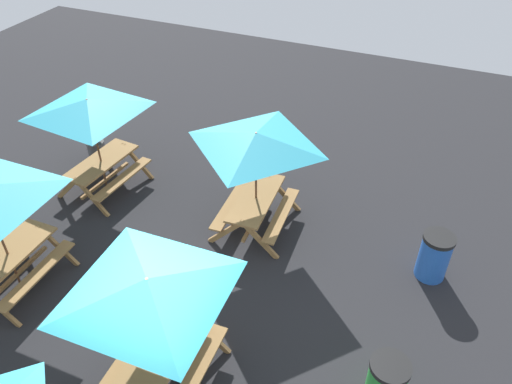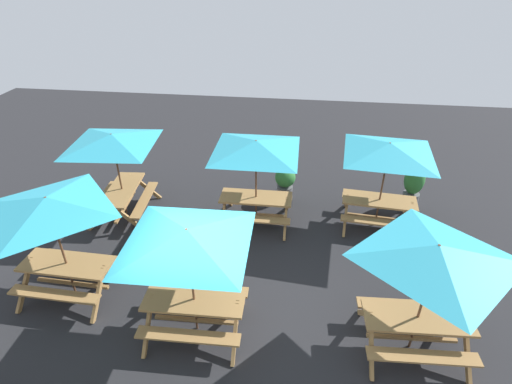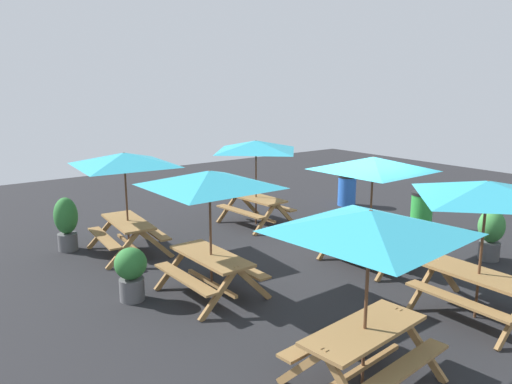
{
  "view_description": "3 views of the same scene",
  "coord_description": "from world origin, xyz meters",
  "px_view_note": "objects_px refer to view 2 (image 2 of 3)",
  "views": [
    {
      "loc": [
        3.81,
        3.24,
        7.12
      ],
      "look_at": [
        -3.52,
        0.17,
        0.9
      ],
      "focal_mm": 35.0,
      "sensor_mm": 36.0,
      "label": 1
    },
    {
      "loc": [
        -1.4,
        5.16,
        6.05
      ],
      "look_at": [
        -0.31,
        -3.31,
        0.9
      ],
      "focal_mm": 28.0,
      "sensor_mm": 36.0,
      "label": 2
    },
    {
      "loc": [
        6.94,
        -7.83,
        3.78
      ],
      "look_at": [
        -3.52,
        0.17,
        0.9
      ],
      "focal_mm": 35.0,
      "sensor_mm": 36.0,
      "label": 3
    }
  ],
  "objects_px": {
    "potted_plant_1": "(285,182)",
    "picnic_table_3": "(113,146)",
    "picnic_table_1": "(388,155)",
    "picnic_table_5": "(188,245)",
    "picnic_table_0": "(256,153)",
    "picnic_table_6": "(50,212)",
    "picnic_table_2": "(435,261)",
    "potted_plant_0": "(413,185)"
  },
  "relations": [
    {
      "from": "picnic_table_5",
      "to": "potted_plant_1",
      "type": "height_order",
      "value": "picnic_table_5"
    },
    {
      "from": "picnic_table_0",
      "to": "picnic_table_5",
      "type": "height_order",
      "value": "same"
    },
    {
      "from": "picnic_table_0",
      "to": "picnic_table_1",
      "type": "distance_m",
      "value": 3.09
    },
    {
      "from": "picnic_table_6",
      "to": "potted_plant_1",
      "type": "xyz_separation_m",
      "value": [
        -4.07,
        -4.21,
        -1.45
      ]
    },
    {
      "from": "picnic_table_5",
      "to": "potted_plant_1",
      "type": "distance_m",
      "value": 5.2
    },
    {
      "from": "potted_plant_1",
      "to": "picnic_table_3",
      "type": "bearing_deg",
      "value": 17.42
    },
    {
      "from": "picnic_table_1",
      "to": "picnic_table_3",
      "type": "xyz_separation_m",
      "value": [
        6.59,
        0.32,
        0.0
      ]
    },
    {
      "from": "picnic_table_0",
      "to": "picnic_table_3",
      "type": "relative_size",
      "value": 1.0
    },
    {
      "from": "picnic_table_3",
      "to": "potted_plant_1",
      "type": "xyz_separation_m",
      "value": [
        -4.17,
        -1.31,
        -1.45
      ]
    },
    {
      "from": "picnic_table_0",
      "to": "potted_plant_1",
      "type": "bearing_deg",
      "value": -118.26
    },
    {
      "from": "picnic_table_0",
      "to": "potted_plant_0",
      "type": "xyz_separation_m",
      "value": [
        -4.11,
        -1.3,
        -1.32
      ]
    },
    {
      "from": "picnic_table_3",
      "to": "picnic_table_6",
      "type": "bearing_deg",
      "value": -3.1
    },
    {
      "from": "picnic_table_2",
      "to": "potted_plant_0",
      "type": "height_order",
      "value": "picnic_table_2"
    },
    {
      "from": "picnic_table_6",
      "to": "potted_plant_0",
      "type": "bearing_deg",
      "value": -148.87
    },
    {
      "from": "picnic_table_6",
      "to": "potted_plant_0",
      "type": "distance_m",
      "value": 8.75
    },
    {
      "from": "picnic_table_3",
      "to": "potted_plant_0",
      "type": "height_order",
      "value": "picnic_table_3"
    },
    {
      "from": "picnic_table_0",
      "to": "potted_plant_1",
      "type": "relative_size",
      "value": 2.92
    },
    {
      "from": "picnic_table_0",
      "to": "picnic_table_3",
      "type": "distance_m",
      "value": 3.52
    },
    {
      "from": "picnic_table_0",
      "to": "picnic_table_5",
      "type": "xyz_separation_m",
      "value": [
        0.65,
        3.57,
        0.0
      ]
    },
    {
      "from": "picnic_table_1",
      "to": "picnic_table_5",
      "type": "distance_m",
      "value": 5.34
    },
    {
      "from": "picnic_table_3",
      "to": "picnic_table_5",
      "type": "distance_m",
      "value": 4.53
    },
    {
      "from": "picnic_table_5",
      "to": "picnic_table_6",
      "type": "relative_size",
      "value": 1.21
    },
    {
      "from": "picnic_table_6",
      "to": "picnic_table_0",
      "type": "bearing_deg",
      "value": -137.48
    },
    {
      "from": "picnic_table_1",
      "to": "picnic_table_2",
      "type": "height_order",
      "value": "same"
    },
    {
      "from": "picnic_table_3",
      "to": "picnic_table_0",
      "type": "bearing_deg",
      "value": 85.9
    },
    {
      "from": "picnic_table_6",
      "to": "potted_plant_1",
      "type": "bearing_deg",
      "value": -132.45
    },
    {
      "from": "picnic_table_6",
      "to": "potted_plant_1",
      "type": "relative_size",
      "value": 2.41
    },
    {
      "from": "picnic_table_1",
      "to": "picnic_table_2",
      "type": "bearing_deg",
      "value": 97.37
    },
    {
      "from": "picnic_table_0",
      "to": "picnic_table_2",
      "type": "relative_size",
      "value": 1.21
    },
    {
      "from": "picnic_table_1",
      "to": "picnic_table_6",
      "type": "bearing_deg",
      "value": 31.69
    },
    {
      "from": "picnic_table_2",
      "to": "picnic_table_3",
      "type": "xyz_separation_m",
      "value": [
        6.72,
        -3.41,
        0.0
      ]
    },
    {
      "from": "picnic_table_6",
      "to": "potted_plant_1",
      "type": "height_order",
      "value": "picnic_table_6"
    },
    {
      "from": "picnic_table_3",
      "to": "picnic_table_5",
      "type": "relative_size",
      "value": 1.0
    },
    {
      "from": "picnic_table_2",
      "to": "potted_plant_1",
      "type": "height_order",
      "value": "picnic_table_2"
    },
    {
      "from": "picnic_table_1",
      "to": "picnic_table_3",
      "type": "distance_m",
      "value": 6.6
    },
    {
      "from": "picnic_table_5",
      "to": "potted_plant_1",
      "type": "bearing_deg",
      "value": -106.8
    },
    {
      "from": "picnic_table_1",
      "to": "picnic_table_0",
      "type": "bearing_deg",
      "value": 10.15
    },
    {
      "from": "picnic_table_6",
      "to": "picnic_table_3",
      "type": "bearing_deg",
      "value": -86.42
    },
    {
      "from": "picnic_table_0",
      "to": "potted_plant_0",
      "type": "distance_m",
      "value": 4.51
    },
    {
      "from": "picnic_table_6",
      "to": "picnic_table_1",
      "type": "bearing_deg",
      "value": -151.99
    },
    {
      "from": "picnic_table_2",
      "to": "picnic_table_5",
      "type": "relative_size",
      "value": 0.83
    },
    {
      "from": "picnic_table_2",
      "to": "picnic_table_6",
      "type": "height_order",
      "value": "same"
    }
  ]
}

